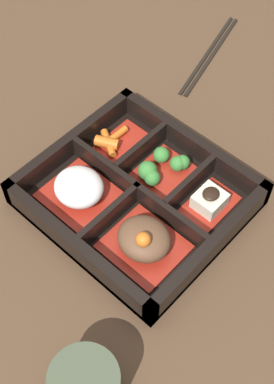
# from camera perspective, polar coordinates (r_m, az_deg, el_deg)

# --- Properties ---
(ground_plane) EXTENTS (3.00, 3.00, 0.00)m
(ground_plane) POSITION_cam_1_polar(r_m,az_deg,el_deg) (0.72, -0.00, -1.14)
(ground_plane) COLOR #4C3523
(bento_base) EXTENTS (0.26, 0.24, 0.01)m
(bento_base) POSITION_cam_1_polar(r_m,az_deg,el_deg) (0.72, -0.00, -0.92)
(bento_base) COLOR black
(bento_base) RESTS_ON ground_plane
(bento_rim) EXTENTS (0.26, 0.24, 0.04)m
(bento_rim) POSITION_cam_1_polar(r_m,az_deg,el_deg) (0.71, 0.15, -0.04)
(bento_rim) COLOR black
(bento_rim) RESTS_ON ground_plane
(bowl_stew) EXTENTS (0.09, 0.09, 0.05)m
(bowl_stew) POSITION_cam_1_polar(r_m,az_deg,el_deg) (0.66, 0.75, -5.19)
(bowl_stew) COLOR maroon
(bowl_stew) RESTS_ON bento_base
(bowl_rice) EXTENTS (0.09, 0.09, 0.04)m
(bowl_rice) POSITION_cam_1_polar(r_m,az_deg,el_deg) (0.70, -6.19, 0.32)
(bowl_rice) COLOR maroon
(bowl_rice) RESTS_ON bento_base
(bowl_tofu) EXTENTS (0.05, 0.08, 0.04)m
(bowl_tofu) POSITION_cam_1_polar(r_m,az_deg,el_deg) (0.70, 7.71, -1.09)
(bowl_tofu) COLOR maroon
(bowl_tofu) RESTS_ON bento_base
(bowl_greens) EXTENTS (0.07, 0.08, 0.03)m
(bowl_greens) POSITION_cam_1_polar(r_m,az_deg,el_deg) (0.73, 2.69, 2.51)
(bowl_greens) COLOR maroon
(bowl_greens) RESTS_ON bento_base
(bowl_carrots) EXTENTS (0.06, 0.08, 0.02)m
(bowl_carrots) POSITION_cam_1_polar(r_m,az_deg,el_deg) (0.76, -2.27, 5.27)
(bowl_carrots) COLOR maroon
(bowl_carrots) RESTS_ON bento_base
(chopsticks) EXTENTS (0.07, 0.21, 0.01)m
(chopsticks) POSITION_cam_1_polar(r_m,az_deg,el_deg) (0.93, 7.77, 14.40)
(chopsticks) COLOR black
(chopsticks) RESTS_ON ground_plane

